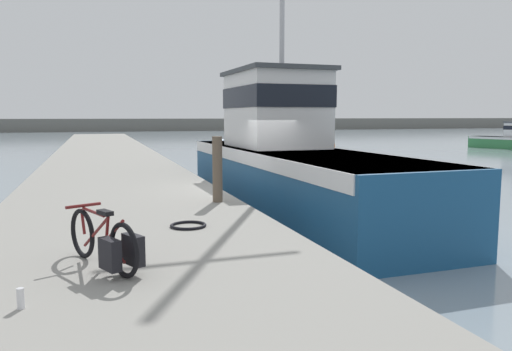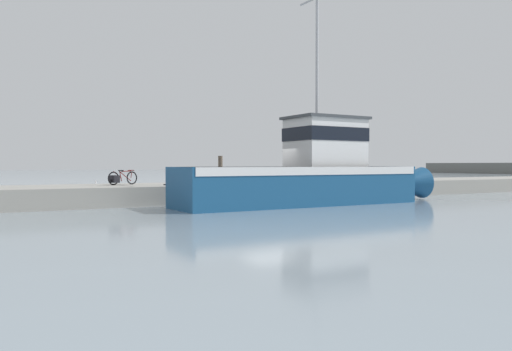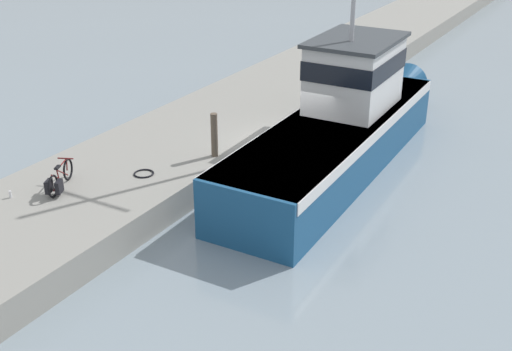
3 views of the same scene
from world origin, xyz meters
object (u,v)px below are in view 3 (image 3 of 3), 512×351
Objects in this scene: fishing_boat_main at (343,122)px; water_bottle_by_bike at (10,194)px; bicycle_touring at (58,180)px; mooring_post at (214,135)px.

fishing_boat_main is 10.17m from water_bottle_by_bike.
fishing_boat_main is at bearing 30.99° from bicycle_touring.
bicycle_touring is (-5.02, -7.38, -0.25)m from fishing_boat_main.
mooring_post is 6.94× the size of water_bottle_by_bike.
fishing_boat_main is 69.29× the size of water_bottle_by_bike.
fishing_boat_main is 4.28m from mooring_post.
bicycle_touring reaches higher than water_bottle_by_bike.
water_bottle_by_bike is at bearing -126.31° from fishing_boat_main.
fishing_boat_main is 9.98× the size of mooring_post.
bicycle_touring is 1.15× the size of mooring_post.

